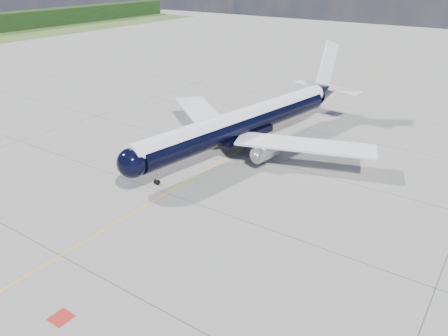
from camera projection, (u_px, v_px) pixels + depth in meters
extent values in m
plane|color=gray|center=(253.00, 142.00, 67.11)|extent=(320.00, 320.00, 0.00)
cube|color=#E3AC0B|center=(235.00, 153.00, 63.37)|extent=(0.16, 160.00, 0.01)
cube|color=maroon|center=(61.00, 318.00, 33.72)|extent=(1.60, 1.60, 0.01)
cylinder|color=black|center=(242.00, 124.00, 62.79)|extent=(9.59, 36.21, 3.61)
sphere|color=black|center=(132.00, 163.00, 50.41)|extent=(4.16, 4.16, 3.61)
cone|color=black|center=(326.00, 91.00, 77.10)|extent=(4.67, 7.16, 3.61)
cylinder|color=silver|center=(242.00, 118.00, 62.41)|extent=(9.12, 37.95, 2.82)
cube|color=black|center=(130.00, 159.00, 50.06)|extent=(2.44, 1.51, 0.52)
cube|color=silver|center=(202.00, 113.00, 70.37)|extent=(17.36, 14.90, 0.30)
cube|color=silver|center=(305.00, 145.00, 57.78)|extent=(18.82, 10.27, 0.30)
cube|color=black|center=(242.00, 133.00, 63.35)|extent=(5.52, 10.04, 0.95)
cylinder|color=#B1B1B8|center=(203.00, 130.00, 66.27)|extent=(2.83, 4.67, 2.13)
cylinder|color=#B1B1B8|center=(266.00, 152.00, 58.48)|extent=(2.83, 4.67, 2.13)
sphere|color=gray|center=(193.00, 133.00, 64.97)|extent=(1.21, 1.21, 1.05)
sphere|color=gray|center=(257.00, 156.00, 57.18)|extent=(1.21, 1.21, 1.05)
cube|color=silver|center=(204.00, 125.00, 66.09)|extent=(0.71, 3.03, 1.05)
cube|color=silver|center=(268.00, 146.00, 58.30)|extent=(0.71, 3.03, 1.05)
cube|color=silver|center=(328.00, 64.00, 74.74)|extent=(1.31, 5.99, 8.10)
cube|color=silver|center=(327.00, 87.00, 76.78)|extent=(12.69, 5.06, 0.21)
cylinder|color=gray|center=(157.00, 176.00, 53.76)|extent=(0.20, 0.20, 2.00)
cylinder|color=black|center=(156.00, 181.00, 54.24)|extent=(0.28, 0.68, 0.67)
cylinder|color=black|center=(158.00, 182.00, 54.00)|extent=(0.28, 0.68, 0.67)
cylinder|color=gray|center=(233.00, 134.00, 66.78)|extent=(0.28, 0.28, 1.81)
cylinder|color=gray|center=(264.00, 144.00, 62.94)|extent=(0.28, 0.28, 1.81)
cylinder|color=black|center=(231.00, 140.00, 66.76)|extent=(0.60, 1.10, 1.05)
cylinder|color=black|center=(235.00, 138.00, 67.44)|extent=(0.60, 1.10, 1.05)
cylinder|color=black|center=(261.00, 150.00, 62.92)|extent=(0.60, 1.10, 1.05)
cylinder|color=black|center=(266.00, 148.00, 63.60)|extent=(0.60, 1.10, 1.05)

